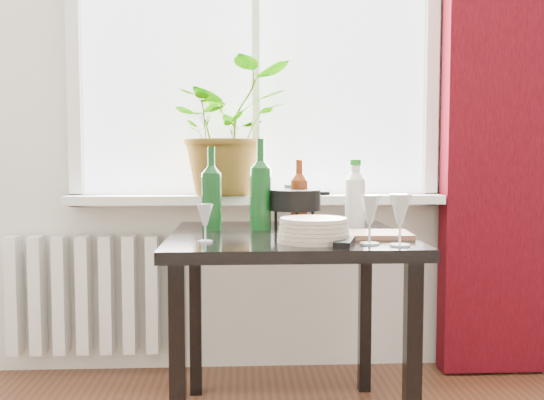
{
  "coord_description": "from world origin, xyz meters",
  "views": [
    {
      "loc": [
        -0.07,
        -0.64,
        1.02
      ],
      "look_at": [
        0.04,
        1.55,
        0.86
      ],
      "focal_mm": 40.0,
      "sensor_mm": 36.0,
      "label": 1
    }
  ],
  "objects": [
    {
      "name": "window",
      "position": [
        0.0,
        2.22,
        1.6
      ],
      "size": [
        1.72,
        0.08,
        1.62
      ],
      "color": "white",
      "rests_on": "ground"
    },
    {
      "name": "windowsill",
      "position": [
        0.0,
        2.15,
        0.82
      ],
      "size": [
        1.72,
        0.2,
        0.04
      ],
      "color": "white",
      "rests_on": "ground"
    },
    {
      "name": "curtain",
      "position": [
        1.12,
        2.12,
        1.3
      ],
      "size": [
        0.5,
        0.12,
        2.56
      ],
      "color": "#39050B",
      "rests_on": "ground"
    },
    {
      "name": "radiator",
      "position": [
        -0.75,
        2.18,
        0.38
      ],
      "size": [
        0.8,
        0.1,
        0.55
      ],
      "color": "white",
      "rests_on": "ground"
    },
    {
      "name": "table",
      "position": [
        0.1,
        1.55,
        0.65
      ],
      "size": [
        0.85,
        0.85,
        0.74
      ],
      "color": "black",
      "rests_on": "ground"
    },
    {
      "name": "potted_plant",
      "position": [
        -0.13,
        2.15,
        1.15
      ],
      "size": [
        0.7,
        0.66,
        0.61
      ],
      "primitive_type": "imported",
      "rotation": [
        0.0,
        0.0,
        0.45
      ],
      "color": "#2D661B",
      "rests_on": "windowsill"
    },
    {
      "name": "wine_bottle_left",
      "position": [
        -0.18,
        1.66,
        0.9
      ],
      "size": [
        0.09,
        0.09,
        0.32
      ],
      "primitive_type": null,
      "rotation": [
        0.0,
        0.0,
        0.24
      ],
      "color": "#0B3E13",
      "rests_on": "table"
    },
    {
      "name": "wine_bottle_right",
      "position": [
        0.01,
        1.67,
        0.92
      ],
      "size": [
        0.09,
        0.09,
        0.35
      ],
      "primitive_type": null,
      "rotation": [
        0.0,
        0.0,
        0.13
      ],
      "color": "#0C4113",
      "rests_on": "table"
    },
    {
      "name": "bottle_amber",
      "position": [
        0.16,
        1.73,
        0.88
      ],
      "size": [
        0.07,
        0.07,
        0.27
      ],
      "primitive_type": null,
      "rotation": [
        0.0,
        0.0,
        0.03
      ],
      "color": "maroon",
      "rests_on": "table"
    },
    {
      "name": "cleaning_bottle",
      "position": [
        0.38,
        1.71,
        0.87
      ],
      "size": [
        0.09,
        0.09,
        0.27
      ],
      "primitive_type": null,
      "rotation": [
        0.0,
        0.0,
        0.15
      ],
      "color": "silver",
      "rests_on": "table"
    },
    {
      "name": "wineglass_front_right",
      "position": [
        0.34,
        1.25,
        0.82
      ],
      "size": [
        0.08,
        0.08,
        0.16
      ],
      "primitive_type": null,
      "rotation": [
        0.0,
        0.0,
        -0.23
      ],
      "color": "silver",
      "rests_on": "table"
    },
    {
      "name": "wineglass_far_right",
      "position": [
        0.43,
        1.21,
        0.82
      ],
      "size": [
        0.08,
        0.08,
        0.17
      ],
      "primitive_type": null,
      "rotation": [
        0.0,
        0.0,
        -0.12
      ],
      "color": "silver",
      "rests_on": "table"
    },
    {
      "name": "wineglass_back_center",
      "position": [
        0.14,
        1.83,
        0.83
      ],
      "size": [
        0.08,
        0.08,
        0.17
      ],
      "primitive_type": null,
      "rotation": [
        0.0,
        0.0,
        -0.18
      ],
      "color": "silver",
      "rests_on": "table"
    },
    {
      "name": "wineglass_back_left",
      "position": [
        0.01,
        1.89,
        0.82
      ],
      "size": [
        0.09,
        0.09,
        0.16
      ],
      "primitive_type": null,
      "rotation": [
        0.0,
        0.0,
        -0.32
      ],
      "color": "silver",
      "rests_on": "table"
    },
    {
      "name": "wineglass_front_left",
      "position": [
        -0.19,
        1.33,
        0.8
      ],
      "size": [
        0.06,
        0.06,
        0.13
      ],
      "primitive_type": null,
      "rotation": [
        0.0,
        0.0,
        0.21
      ],
      "color": "silver",
      "rests_on": "table"
    },
    {
      "name": "plate_stack",
      "position": [
        0.17,
        1.32,
        0.78
      ],
      "size": [
        0.24,
        0.24,
        0.08
      ],
      "primitive_type": "cylinder",
      "rotation": [
        0.0,
        0.0,
        0.02
      ],
      "color": "beige",
      "rests_on": "table"
    },
    {
      "name": "fondue_pot",
      "position": [
        0.14,
        1.67,
        0.82
      ],
      "size": [
        0.27,
        0.25,
        0.15
      ],
      "primitive_type": null,
      "rotation": [
        0.0,
        0.0,
        0.27
      ],
      "color": "black",
      "rests_on": "table"
    },
    {
      "name": "tv_remote",
      "position": [
        0.26,
        1.25,
        0.75
      ],
      "size": [
        0.1,
        0.18,
        0.02
      ],
      "primitive_type": "cube",
      "rotation": [
        0.0,
        0.0,
        -0.28
      ],
      "color": "black",
      "rests_on": "table"
    },
    {
      "name": "cutting_board",
      "position": [
        0.37,
        1.44,
        0.75
      ],
      "size": [
        0.31,
        0.21,
        0.02
      ],
      "primitive_type": "cube",
      "rotation": [
        0.0,
        0.0,
        -0.07
      ],
      "color": "#915E41",
      "rests_on": "table"
    }
  ]
}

